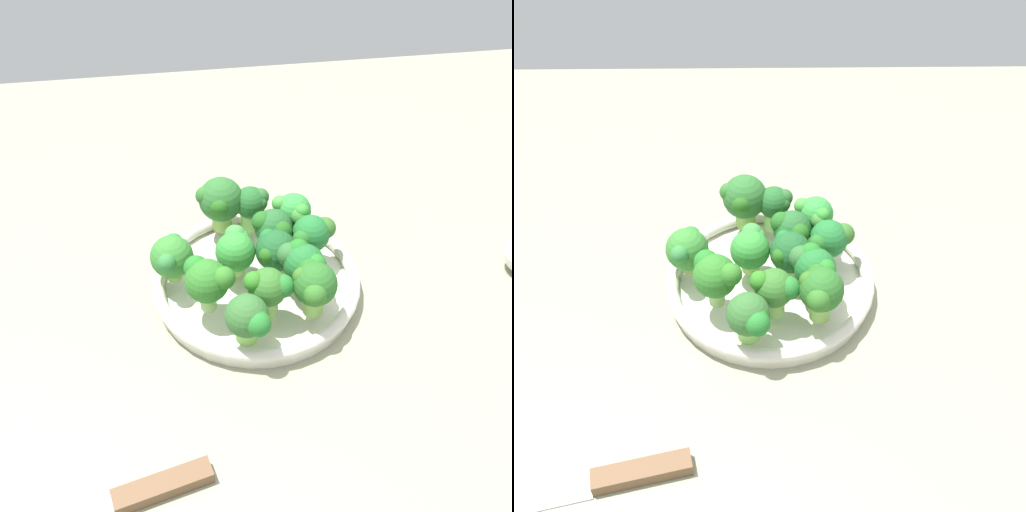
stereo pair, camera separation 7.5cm
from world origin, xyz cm
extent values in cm
cube|color=gray|center=(0.00, 0.00, -1.25)|extent=(130.00, 130.00, 2.50)
cylinder|color=silver|center=(3.60, -3.25, 0.64)|extent=(24.81, 24.81, 1.27)
torus|color=silver|center=(3.60, -3.25, 2.05)|extent=(25.84, 25.84, 1.56)
cylinder|color=#85B64D|center=(6.73, -12.89, 4.20)|extent=(2.63, 2.63, 2.73)
sphere|color=#2D6A2D|center=(6.73, -12.89, 7.46)|extent=(5.83, 5.83, 5.83)
sphere|color=#2D6828|center=(8.80, -12.85, 8.30)|extent=(2.39, 2.39, 2.39)
sphere|color=#28671D|center=(7.03, -11.07, 7.80)|extent=(2.80, 2.80, 2.80)
cylinder|color=#87D158|center=(6.09, 6.65, 3.83)|extent=(2.53, 2.53, 2.01)
sphere|color=#33692F|center=(6.09, 6.65, 6.42)|extent=(4.85, 4.85, 4.85)
sphere|color=#217A1F|center=(5.03, 7.72, 6.99)|extent=(2.21, 2.21, 2.21)
sphere|color=#24762B|center=(5.08, 8.33, 6.78)|extent=(2.79, 2.79, 2.79)
cylinder|color=#99D56C|center=(-2.34, -10.19, 4.03)|extent=(2.58, 2.58, 2.39)
sphere|color=green|center=(-2.34, -10.19, 6.69)|extent=(4.53, 4.53, 4.53)
sphere|color=#3F8236|center=(-2.81, -8.47, 7.04)|extent=(2.62, 2.62, 2.62)
sphere|color=#42923B|center=(-0.58, -10.62, 7.66)|extent=(2.09, 2.09, 2.09)
sphere|color=#358D33|center=(-3.04, -8.45, 7.85)|extent=(1.86, 1.86, 1.86)
cylinder|color=#93C36A|center=(9.88, 1.41, 4.13)|extent=(1.90, 1.90, 2.60)
sphere|color=#2E7627|center=(9.88, 1.41, 7.10)|extent=(5.12, 5.12, 5.12)
sphere|color=#267626|center=(10.91, 0.01, 7.96)|extent=(2.91, 2.91, 2.91)
sphere|color=#317725|center=(8.03, 2.40, 8.28)|extent=(2.60, 2.60, 2.60)
cylinder|color=#86BD6B|center=(-3.64, -5.63, 3.87)|extent=(1.83, 1.83, 2.07)
sphere|color=#226E2F|center=(-3.64, -5.63, 6.43)|extent=(4.72, 4.72, 4.72)
sphere|color=#336C2F|center=(-4.94, -6.12, 6.79)|extent=(2.34, 2.34, 2.34)
sphere|color=#346B28|center=(-5.47, -6.06, 6.76)|extent=(2.79, 2.79, 2.79)
sphere|color=#246723|center=(-2.22, -4.29, 6.79)|extent=(2.43, 2.43, 2.43)
cylinder|color=#96C96E|center=(-1.58, 0.08, 3.99)|extent=(2.74, 2.74, 2.32)
sphere|color=#226C2E|center=(-1.58, 0.08, 6.75)|extent=(4.91, 4.91, 4.91)
sphere|color=#227224|center=(-1.12, -1.30, 7.96)|extent=(2.60, 2.60, 2.60)
sphere|color=#267A26|center=(-2.56, 1.20, 7.65)|extent=(2.63, 2.63, 2.63)
sphere|color=#2F6831|center=(-0.16, -1.21, 7.39)|extent=(2.91, 2.91, 2.91)
cylinder|color=#86C25D|center=(0.77, -7.38, 3.89)|extent=(1.91, 1.91, 2.13)
sphere|color=#255E2B|center=(0.77, -7.38, 6.51)|extent=(4.78, 4.78, 4.78)
sphere|color=#215F1F|center=(2.13, -7.54, 7.48)|extent=(2.73, 2.73, 2.73)
sphere|color=#215E1B|center=(0.45, -5.83, 7.17)|extent=(2.54, 2.54, 2.54)
cylinder|color=#94CE61|center=(5.99, -4.07, 3.68)|extent=(2.17, 2.17, 1.70)
sphere|color=#338D35|center=(5.99, -4.07, 6.12)|extent=(4.90, 4.90, 4.90)
sphere|color=#3C8A3D|center=(5.76, -5.81, 7.15)|extent=(2.75, 2.75, 2.75)
sphere|color=green|center=(5.35, -5.59, 6.79)|extent=(2.65, 2.65, 2.65)
cylinder|color=#85BD5C|center=(3.23, 3.09, 4.08)|extent=(2.48, 2.48, 2.50)
sphere|color=#346E29|center=(3.23, 3.09, 6.80)|extent=(4.52, 4.52, 4.52)
sphere|color=#2E7820|center=(4.83, 3.13, 7.97)|extent=(2.34, 2.34, 2.34)
sphere|color=#24732A|center=(1.61, 3.57, 7.22)|extent=(2.68, 2.68, 2.68)
sphere|color=#236E2D|center=(1.62, 2.75, 7.04)|extent=(1.90, 1.90, 1.90)
cylinder|color=#8DC659|center=(-2.00, 3.84, 4.21)|extent=(2.38, 2.38, 2.75)
sphere|color=#2A6825|center=(-2.00, 3.84, 7.24)|extent=(5.09, 5.09, 5.09)
sphere|color=#346920|center=(-0.58, 3.33, 8.12)|extent=(2.17, 2.17, 2.17)
sphere|color=#256720|center=(-1.73, 1.96, 7.60)|extent=(2.76, 2.76, 2.76)
sphere|color=#306D24|center=(-1.52, 5.89, 7.68)|extent=(2.66, 2.66, 2.66)
cylinder|color=#90D26A|center=(2.97, -12.33, 4.20)|extent=(2.67, 2.67, 2.75)
sphere|color=#236028|center=(2.97, -12.33, 6.95)|extent=(4.22, 4.22, 4.22)
sphere|color=#21592D|center=(1.59, -12.89, 7.43)|extent=(1.81, 1.81, 1.81)
sphere|color=#2B612C|center=(1.62, -12.44, 7.65)|extent=(2.24, 2.24, 2.24)
sphere|color=#2A5F29|center=(1.81, -11.73, 7.17)|extent=(1.99, 1.99, 1.99)
cylinder|color=#82BF4D|center=(13.60, -4.19, 3.67)|extent=(1.86, 1.86, 1.67)
sphere|color=#367F30|center=(13.60, -4.19, 6.20)|extent=(5.23, 5.23, 5.23)
sphere|color=#2E7B35|center=(13.24, -5.95, 6.83)|extent=(2.39, 2.39, 2.39)
sphere|color=#317B39|center=(14.17, -2.17, 7.21)|extent=(2.23, 2.23, 2.23)
cylinder|color=#9FCF68|center=(1.12, -3.45, 3.69)|extent=(2.49, 2.49, 1.73)
sphere|color=#1E5728|center=(1.12, -3.45, 6.21)|extent=(5.08, 5.08, 5.08)
sphere|color=#1E6A2C|center=(1.90, -4.73, 7.28)|extent=(2.16, 2.16, 2.16)
sphere|color=#23622B|center=(1.78, -4.85, 6.73)|extent=(2.69, 2.69, 2.69)
sphere|color=#23611A|center=(2.39, -2.19, 6.79)|extent=(2.06, 2.06, 2.06)
cube|color=brown|center=(16.24, 21.73, 0.75)|extent=(9.85, 4.31, 1.50)
camera|label=1|loc=(11.87, 51.64, 56.79)|focal=44.03mm
camera|label=2|loc=(4.37, 52.26, 56.79)|focal=44.03mm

